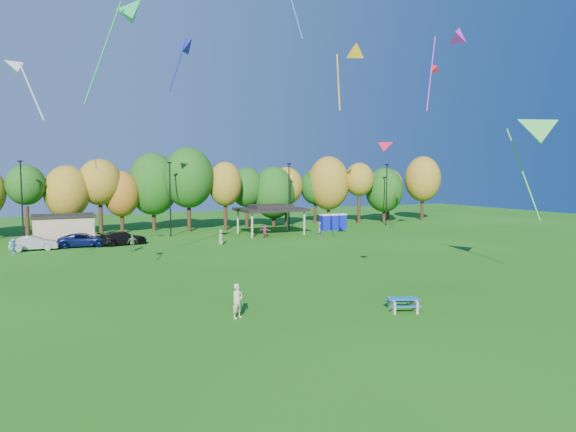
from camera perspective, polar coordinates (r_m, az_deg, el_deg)
name	(u,v)px	position (r m, az deg, el deg)	size (l,w,h in m)	color
ground	(308,327)	(26.33, 2.23, -12.20)	(160.00, 160.00, 0.00)	#19600F
tree_line	(137,187)	(68.69, -16.44, 3.08)	(93.57, 10.55, 11.15)	black
lamp_posts	(170,196)	(63.86, -12.97, 2.13)	(64.50, 0.25, 9.09)	black
utility_building	(64,229)	(60.64, -23.64, -1.37)	(6.30, 4.30, 3.25)	tan
pavilion	(271,209)	(64.79, -1.94, 0.80)	(8.20, 6.20, 3.77)	tan
porta_potties	(333,222)	(70.37, 5.03, -0.64)	(3.75, 1.18, 2.18)	#0C1AA8
picnic_table	(403,304)	(29.74, 12.66, -9.47)	(2.14, 1.98, 0.74)	tan
kite_flyer	(238,301)	(27.71, -5.62, -9.37)	(0.68, 0.44, 1.86)	beige
car_b	(34,243)	(57.34, -26.38, -2.71)	(1.54, 4.43, 1.46)	#A1A1A6
car_c	(85,240)	(58.04, -21.67, -2.48)	(2.40, 5.20, 1.45)	#0D1750
car_d	(123,238)	(58.08, -17.85, -2.36)	(2.04, 5.03, 1.46)	black
far_person_0	(319,229)	(63.53, 3.49, -1.45)	(0.61, 0.40, 1.67)	#AA50A3
far_person_1	(14,247)	(55.16, -28.19, -3.01)	(1.00, 0.57, 1.55)	#426392
far_person_2	(265,231)	(61.40, -2.61, -1.70)	(1.48, 0.47, 1.59)	#AB476C
far_person_3	(133,243)	(53.03, -16.89, -2.85)	(1.01, 0.42, 1.72)	#537A4B
far_person_4	(221,237)	(55.83, -7.46, -2.35)	(0.80, 0.52, 1.64)	gray
kite_0	(133,9)	(37.89, -16.80, 21.15)	(4.55, 2.02, 7.56)	green
kite_5	(458,34)	(54.05, 18.33, 18.63)	(4.70, 3.80, 8.63)	#C126CE
kite_6	(187,45)	(41.82, -11.15, 18.17)	(2.63, 2.31, 4.57)	navy
kite_8	(532,128)	(38.78, 25.47, 8.85)	(4.06, 4.64, 8.07)	green
kite_9	(433,68)	(57.35, 15.86, 15.58)	(1.26, 1.59, 1.48)	red
kite_10	(354,51)	(41.93, 7.34, 17.77)	(2.22, 3.48, 5.66)	gold
kite_12	(387,145)	(32.01, 10.98, 7.72)	(1.38, 1.32, 1.12)	red
kite_13	(13,66)	(30.84, -28.28, 14.45)	(2.07, 1.01, 3.35)	beige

